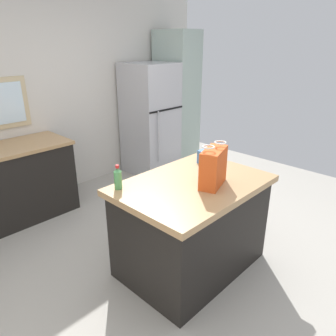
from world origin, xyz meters
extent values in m
plane|color=#ADA89E|center=(0.00, 0.00, 0.00)|extent=(6.18, 6.18, 0.00)
cube|color=silver|center=(0.00, 2.28, 1.39)|extent=(5.15, 0.10, 2.78)
cube|color=black|center=(-0.13, -0.22, 0.41)|extent=(1.26, 0.86, 0.82)
cube|color=tan|center=(-0.13, -0.22, 0.85)|extent=(1.34, 0.94, 0.06)
cube|color=#B7B7BC|center=(1.29, 1.84, 0.86)|extent=(0.71, 0.71, 1.72)
cube|color=black|center=(1.29, 1.48, 1.07)|extent=(0.69, 0.01, 0.02)
cylinder|color=#B7B7BC|center=(1.09, 1.46, 0.69)|extent=(0.02, 0.02, 0.77)
cube|color=#9EB2A8|center=(1.90, 1.84, 1.09)|extent=(0.48, 0.67, 2.19)
cube|color=black|center=(-1.01, 1.88, 0.43)|extent=(1.52, 0.64, 0.86)
cube|color=#DB511E|center=(-0.06, -0.38, 1.04)|extent=(0.36, 0.25, 0.32)
torus|color=white|center=(-0.14, -0.38, 1.24)|extent=(0.13, 0.13, 0.01)
torus|color=white|center=(0.02, -0.38, 1.24)|extent=(0.13, 0.13, 0.01)
cube|color=#4775B7|center=(0.32, 0.00, 0.94)|extent=(0.15, 0.11, 0.13)
cylinder|color=#4C9956|center=(-0.66, 0.14, 0.96)|extent=(0.07, 0.07, 0.15)
cone|color=#4C9956|center=(-0.66, 0.14, 1.05)|extent=(0.06, 0.06, 0.03)
cylinder|color=red|center=(-0.66, 0.14, 1.08)|extent=(0.03, 0.03, 0.02)
camera|label=1|loc=(-2.12, -1.83, 2.03)|focal=34.31mm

